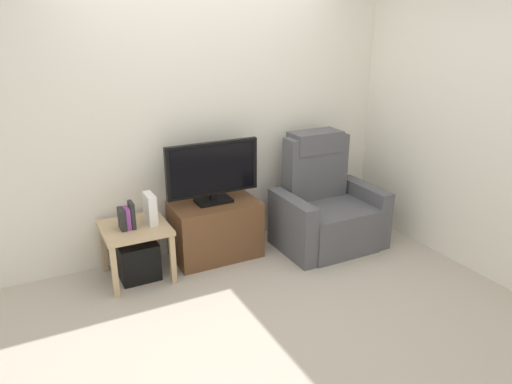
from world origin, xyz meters
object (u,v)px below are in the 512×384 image
tv_stand (215,229)px  subwoofer_box (138,259)px  side_table (135,234)px  book_rightmost (132,215)px  book_leftmost (122,219)px  book_middle (127,218)px  television (213,171)px  game_console (150,208)px  recliner_armchair (325,207)px

tv_stand → subwoofer_box: size_ratio=2.42×
tv_stand → side_table: (-0.74, -0.05, 0.13)m
subwoofer_box → book_rightmost: (-0.02, -0.02, 0.42)m
book_leftmost → book_middle: bearing=0.0°
television → book_rightmost: (-0.76, -0.09, -0.24)m
book_middle → book_rightmost: bearing=0.0°
subwoofer_box → television: bearing=5.7°
book_leftmost → game_console: bearing=7.0°
book_leftmost → book_middle: size_ratio=0.99×
side_table → book_rightmost: 0.19m
television → recliner_armchair: 1.18m
tv_stand → game_console: bearing=-175.7°
television → book_rightmost: size_ratio=3.85×
book_middle → book_rightmost: size_ratio=0.81×
book_rightmost → book_middle: bearing=180.0°
tv_stand → book_leftmost: bearing=-174.9°
subwoofer_box → game_console: (0.15, 0.01, 0.44)m
recliner_armchair → book_middle: size_ratio=5.96×
recliner_armchair → book_rightmost: recliner_armchair is taller
recliner_armchair → subwoofer_box: (-1.81, 0.17, -0.21)m
side_table → book_middle: 0.18m
television → side_table: size_ratio=1.59×
tv_stand → book_rightmost: (-0.76, -0.07, 0.32)m
subwoofer_box → tv_stand: bearing=4.2°
recliner_armchair → television: bearing=178.8°
tv_stand → side_table: tv_stand is taller
book_leftmost → book_middle: 0.04m
recliner_armchair → subwoofer_box: bearing=-173.6°
game_console → subwoofer_box: bearing=-176.1°
tv_stand → side_table: size_ratio=1.45×
tv_stand → book_leftmost: book_leftmost is taller
tv_stand → recliner_armchair: 1.09m
tv_stand → side_table: bearing=-175.8°
tv_stand → subwoofer_box: (-0.74, -0.05, -0.10)m
book_middle → tv_stand: bearing=5.3°
subwoofer_box → game_console: game_console is taller
book_rightmost → side_table: bearing=48.5°
recliner_armchair → side_table: recliner_armchair is taller
book_middle → book_rightmost: book_rightmost is taller
book_middle → book_rightmost: 0.04m
tv_stand → book_rightmost: 0.83m
television → book_middle: television is taller
book_middle → game_console: 0.21m
subwoofer_box → book_rightmost: 0.42m
book_leftmost → book_rightmost: book_rightmost is taller
game_console → television: bearing=6.1°
game_console → book_rightmost: bearing=-169.6°
side_table → game_console: game_console is taller
side_table → game_console: 0.25m
television → book_middle: 0.85m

